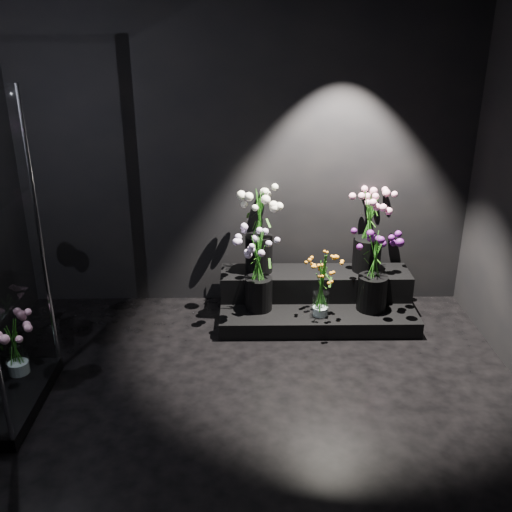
{
  "coord_description": "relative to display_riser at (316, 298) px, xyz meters",
  "views": [
    {
      "loc": [
        0.03,
        -2.92,
        2.44
      ],
      "look_at": [
        0.08,
        1.2,
        0.76
      ],
      "focal_mm": 40.0,
      "sensor_mm": 36.0,
      "label": 1
    }
  ],
  "objects": [
    {
      "name": "wall_back",
      "position": [
        -0.62,
        0.34,
        1.24
      ],
      "size": [
        4.0,
        0.0,
        4.0
      ],
      "primitive_type": "plane",
      "rotation": [
        1.57,
        0.0,
        0.0
      ],
      "color": "black",
      "rests_on": "floor"
    },
    {
      "name": "bouquet_purple",
      "position": [
        0.46,
        -0.18,
        0.37
      ],
      "size": [
        0.43,
        0.43,
        0.7
      ],
      "rotation": [
        0.0,
        0.0,
        -0.29
      ],
      "color": "black",
      "rests_on": "display_riser"
    },
    {
      "name": "bouquet_case_base_pink",
      "position": [
        -2.26,
        -1.06,
        0.17
      ],
      "size": [
        0.34,
        0.34,
        0.43
      ],
      "rotation": [
        0.0,
        0.0,
        -0.03
      ],
      "color": "white",
      "rests_on": "display_case"
    },
    {
      "name": "bouquet_orange_bells",
      "position": [
        0.01,
        -0.29,
        0.26
      ],
      "size": [
        0.25,
        0.25,
        0.54
      ],
      "rotation": [
        0.0,
        0.0,
        0.01
      ],
      "color": "white",
      "rests_on": "display_riser"
    },
    {
      "name": "bouquet_cream_roses",
      "position": [
        -0.51,
        0.12,
        0.65
      ],
      "size": [
        0.41,
        0.41,
        0.75
      ],
      "rotation": [
        0.0,
        0.0,
        -0.1
      ],
      "color": "black",
      "rests_on": "display_riser"
    },
    {
      "name": "bouquet_lilac",
      "position": [
        -0.52,
        -0.16,
        0.38
      ],
      "size": [
        0.36,
        0.36,
        0.71
      ],
      "rotation": [
        0.0,
        0.0,
        -0.03
      ],
      "color": "black",
      "rests_on": "display_riser"
    },
    {
      "name": "display_riser",
      "position": [
        0.0,
        0.0,
        0.0
      ],
      "size": [
        1.7,
        0.76,
        0.38
      ],
      "color": "black",
      "rests_on": "floor"
    },
    {
      "name": "floor",
      "position": [
        -0.62,
        -1.66,
        -0.16
      ],
      "size": [
        4.0,
        4.0,
        0.0
      ],
      "primitive_type": "plane",
      "color": "black",
      "rests_on": "ground"
    },
    {
      "name": "bouquet_pink_roses",
      "position": [
        0.46,
        0.13,
        0.64
      ],
      "size": [
        0.48,
        0.48,
        0.74
      ],
      "rotation": [
        0.0,
        0.0,
        -0.31
      ],
      "color": "black",
      "rests_on": "display_riser"
    }
  ]
}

